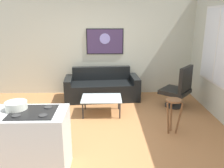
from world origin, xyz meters
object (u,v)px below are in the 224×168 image
object	(u,v)px
mixing_bowl	(16,106)
armchair	(179,88)
bar_stool	(173,108)
coffee_table	(102,99)
couch	(102,88)
wall_painting	(105,41)

from	to	relation	value
mixing_bowl	armchair	bearing A→B (deg)	37.72
mixing_bowl	bar_stool	bearing A→B (deg)	22.34
mixing_bowl	coffee_table	bearing A→B (deg)	60.09
couch	coffee_table	xyz separation A→B (m)	(0.00, -1.04, 0.07)
couch	bar_stool	distance (m)	2.42
wall_painting	coffee_table	bearing A→B (deg)	-93.04
couch	wall_painting	world-z (taller)	wall_painting
couch	bar_stool	xyz separation A→B (m)	(1.37, -1.98, 0.22)
bar_stool	wall_painting	xyz separation A→B (m)	(-1.29, 2.46, 0.99)
bar_stool	wall_painting	bearing A→B (deg)	117.68
couch	armchair	world-z (taller)	armchair
mixing_bowl	wall_painting	bearing A→B (deg)	70.86
coffee_table	couch	bearing A→B (deg)	90.26
couch	mixing_bowl	xyz separation A→B (m)	(-1.12, -3.00, 0.70)
couch	bar_stool	bearing A→B (deg)	-55.21
coffee_table	bar_stool	xyz separation A→B (m)	(1.37, -0.93, 0.15)
coffee_table	bar_stool	bearing A→B (deg)	-34.30
coffee_table	armchair	distance (m)	1.90
bar_stool	wall_painting	size ratio (longest dim) A/B	0.66
coffee_table	wall_painting	bearing A→B (deg)	86.96
coffee_table	mixing_bowl	xyz separation A→B (m)	(-1.13, -1.96, 0.63)
armchair	wall_painting	world-z (taller)	wall_painting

